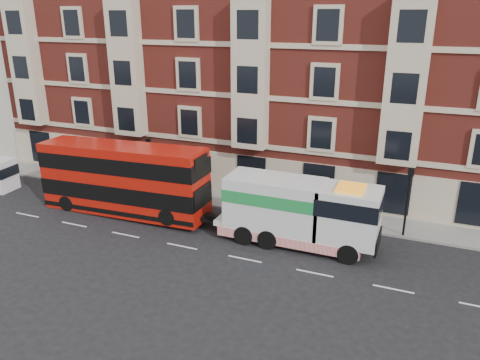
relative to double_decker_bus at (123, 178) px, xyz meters
name	(u,v)px	position (x,y,z in m)	size (l,w,h in m)	color
ground	(182,246)	(5.97, -2.89, -2.55)	(120.00, 120.00, 0.00)	black
sidewalk	(232,201)	(5.97, 4.61, -2.47)	(90.00, 3.00, 0.15)	slate
victorian_terrace	(274,52)	(6.47, 12.11, 7.52)	(45.00, 12.00, 20.40)	maroon
lamp_post_west	(150,162)	(-0.03, 3.31, 0.13)	(0.35, 0.15, 4.35)	black
lamp_post_east	(408,197)	(17.97, 3.31, 0.13)	(0.35, 0.15, 4.35)	black
double_decker_bus	(123,178)	(0.00, 0.00, 0.00)	(11.88, 2.73, 4.81)	#B01309
tow_truck	(296,211)	(12.06, 0.00, -0.45)	(9.51, 2.81, 3.96)	silver
pedestrian	(160,180)	(0.18, 4.16, -1.47)	(0.68, 0.45, 1.86)	black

